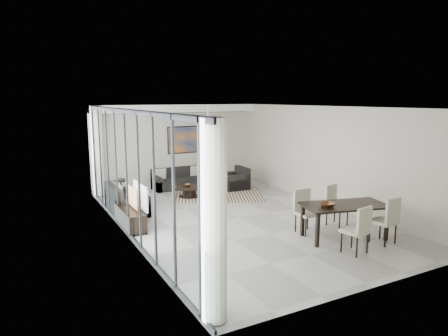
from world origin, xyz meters
TOP-DOWN VIEW (x-y plane):
  - room_shell at (0.46, 0.00)m, footprint 6.00×9.00m
  - window_wall at (-2.86, 0.00)m, footprint 0.37×8.95m
  - soffit at (0.00, 4.30)m, footprint 5.98×0.40m
  - painting at (0.50, 4.47)m, footprint 1.68×0.04m
  - chandelier at (0.30, 2.50)m, footprint 0.66×0.66m
  - rug at (0.66, 2.60)m, footprint 3.55×3.20m
  - coffee_table at (-0.29, 2.71)m, footprint 0.95×0.95m
  - bowl_coffee at (-0.33, 2.78)m, footprint 0.25×0.25m
  - sofa_main at (-0.05, 4.06)m, footprint 1.94×0.79m
  - loveseat at (-2.55, 1.87)m, footprint 0.88×1.57m
  - armchair at (1.59, 3.05)m, footprint 0.86×0.91m
  - side_table at (-2.25, 3.56)m, footprint 0.44×0.44m
  - tv_console at (-2.76, 0.55)m, footprint 0.42×1.48m
  - television at (-2.60, 0.52)m, footprint 0.14×1.06m
  - dining_table at (1.30, -2.46)m, footprint 2.06×1.37m
  - dining_chair_sw at (0.87, -3.31)m, footprint 0.54×0.54m
  - dining_chair_se at (1.84, -3.19)m, footprint 0.53×0.53m
  - dining_chair_nw at (0.79, -1.71)m, footprint 0.47×0.47m
  - dining_chair_ne at (1.80, -1.61)m, footprint 0.56×0.56m
  - bowl_dining at (0.84, -2.42)m, footprint 0.38×0.38m

SIDE VIEW (x-z plane):
  - rug at x=0.66m, z-range 0.00..0.01m
  - coffee_table at x=-0.29m, z-range 0.02..0.35m
  - tv_console at x=-2.76m, z-range 0.00..0.46m
  - sofa_main at x=-0.05m, z-range -0.11..0.59m
  - armchair at x=1.59m, z-range -0.12..0.63m
  - loveseat at x=-2.55m, z-range -0.13..0.66m
  - bowl_coffee at x=-0.33m, z-range 0.33..0.41m
  - side_table at x=-2.25m, z-range 0.11..0.70m
  - dining_chair_ne at x=1.80m, z-range 0.08..1.08m
  - dining_chair_sw at x=0.87m, z-range 0.08..1.08m
  - dining_chair_nw at x=0.79m, z-range 0.08..1.10m
  - dining_chair_se at x=1.84m, z-range 0.08..1.12m
  - dining_table at x=1.30m, z-range 0.31..1.09m
  - television at x=-2.60m, z-range 0.46..1.07m
  - bowl_dining at x=0.84m, z-range 0.79..0.87m
  - room_shell at x=0.46m, z-range 0.00..2.90m
  - window_wall at x=-2.86m, z-range 0.02..2.92m
  - painting at x=0.50m, z-range 1.16..2.14m
  - chandelier at x=0.30m, z-range 2.00..2.71m
  - soffit at x=0.00m, z-range 2.64..2.90m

